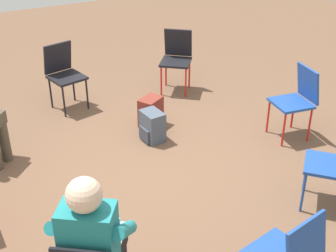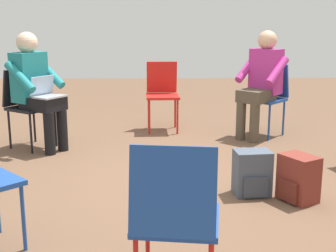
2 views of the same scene
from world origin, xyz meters
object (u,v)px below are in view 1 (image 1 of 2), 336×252
object	(u,v)px
backpack_near_laptop_user	(153,128)
chair_west	(64,72)
chair_north	(297,97)
chair_northwest	(177,56)
backpack_by_empty_chair	(151,113)
person_with_laptop	(94,241)

from	to	relation	value
backpack_near_laptop_user	chair_west	bearing A→B (deg)	-154.66
chair_north	chair_west	bearing A→B (deg)	55.10
chair_northwest	chair_west	bearing A→B (deg)	31.65
chair_northwest	backpack_by_empty_chair	world-z (taller)	chair_northwest
chair_north	backpack_near_laptop_user	size ratio (longest dim) A/B	2.36
chair_north	backpack_by_empty_chair	distance (m)	1.73
person_with_laptop	backpack_by_empty_chair	bearing A→B (deg)	91.81
person_with_laptop	backpack_by_empty_chair	world-z (taller)	person_with_laptop
chair_north	person_with_laptop	bearing A→B (deg)	122.93
chair_west	backpack_near_laptop_user	xyz separation A→B (m)	(1.31, 0.62, -0.34)
chair_west	chair_north	bearing A→B (deg)	123.85
chair_northwest	backpack_by_empty_chair	xyz separation A→B (m)	(0.79, -0.79, -0.34)
backpack_near_laptop_user	backpack_by_empty_chair	bearing A→B (deg)	157.20
chair_west	backpack_by_empty_chair	bearing A→B (deg)	114.72
chair_west	person_with_laptop	bearing A→B (deg)	63.81
chair_northwest	person_with_laptop	distance (m)	3.91
chair_north	backpack_near_laptop_user	xyz separation A→B (m)	(-0.68, -1.50, -0.34)
chair_northwest	person_with_laptop	xyz separation A→B (m)	(3.14, -2.32, 0.20)
chair_northwest	chair_west	world-z (taller)	same
chair_northwest	backpack_near_laptop_user	bearing A→B (deg)	88.89
backpack_by_empty_chair	chair_northwest	bearing A→B (deg)	135.13
person_with_laptop	chair_north	bearing A→B (deg)	59.74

